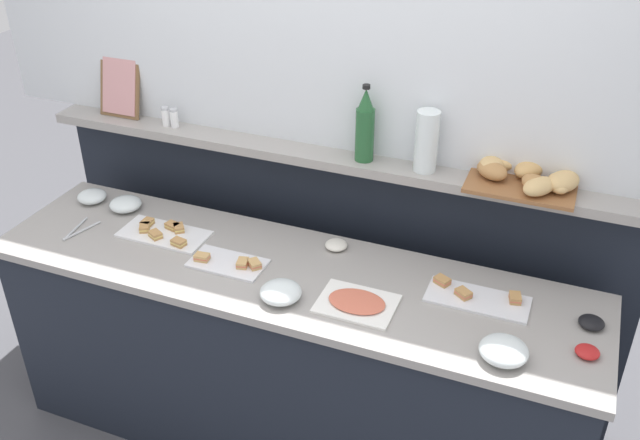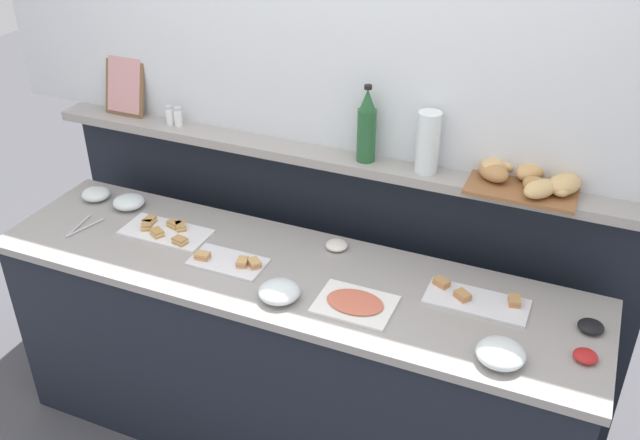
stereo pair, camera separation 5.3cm
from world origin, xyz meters
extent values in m
plane|color=#4C4C51|center=(0.00, 0.60, 0.00)|extent=(12.00, 12.00, 0.00)
cube|color=black|center=(0.00, 0.00, 0.44)|extent=(2.39, 0.59, 0.89)
cube|color=gray|center=(0.00, 0.00, 0.90)|extent=(2.43, 0.63, 0.03)
cube|color=black|center=(0.00, 0.49, 0.60)|extent=(2.62, 0.08, 1.20)
cube|color=gray|center=(0.00, 0.44, 1.22)|extent=(2.62, 0.22, 0.04)
cube|color=silver|center=(0.72, 0.09, 0.93)|extent=(0.37, 0.16, 0.01)
cube|color=#B7844C|center=(0.58, 0.13, 0.94)|extent=(0.07, 0.06, 0.01)
cube|color=#D1664C|center=(0.58, 0.13, 0.94)|extent=(0.07, 0.06, 0.01)
cube|color=#B7844C|center=(0.58, 0.13, 0.95)|extent=(0.07, 0.06, 0.01)
cube|color=#B7844C|center=(0.85, 0.12, 0.94)|extent=(0.05, 0.06, 0.01)
cube|color=#D1664C|center=(0.85, 0.12, 0.94)|extent=(0.05, 0.06, 0.01)
cube|color=#B7844C|center=(0.85, 0.12, 0.95)|extent=(0.05, 0.06, 0.01)
cube|color=#B7844C|center=(0.67, 0.08, 0.94)|extent=(0.07, 0.07, 0.01)
cube|color=#D1664C|center=(0.67, 0.08, 0.94)|extent=(0.07, 0.07, 0.01)
cube|color=#B7844C|center=(0.67, 0.08, 0.95)|extent=(0.07, 0.07, 0.01)
cube|color=white|center=(-0.58, 0.05, 0.93)|extent=(0.38, 0.18, 0.01)
cube|color=#B7844C|center=(-0.53, 0.09, 0.94)|extent=(0.07, 0.07, 0.01)
cube|color=#E5C666|center=(-0.53, 0.09, 0.94)|extent=(0.07, 0.07, 0.01)
cube|color=#B7844C|center=(-0.53, 0.09, 0.95)|extent=(0.07, 0.07, 0.01)
cube|color=#B7844C|center=(-0.60, 0.01, 0.94)|extent=(0.07, 0.06, 0.01)
cube|color=#E5C666|center=(-0.60, 0.01, 0.94)|extent=(0.07, 0.06, 0.01)
cube|color=#B7844C|center=(-0.60, 0.01, 0.95)|extent=(0.07, 0.06, 0.01)
cube|color=#B7844C|center=(-0.68, 0.07, 0.94)|extent=(0.04, 0.06, 0.01)
cube|color=#E5C666|center=(-0.68, 0.07, 0.94)|extent=(0.04, 0.06, 0.01)
cube|color=#B7844C|center=(-0.68, 0.07, 0.95)|extent=(0.04, 0.06, 0.01)
cube|color=#B7844C|center=(-0.57, 0.09, 0.94)|extent=(0.06, 0.05, 0.01)
cube|color=#E5C666|center=(-0.57, 0.09, 0.94)|extent=(0.06, 0.05, 0.01)
cube|color=#B7844C|center=(-0.57, 0.09, 0.95)|extent=(0.06, 0.05, 0.01)
cube|color=#B7844C|center=(-0.67, 0.04, 0.94)|extent=(0.06, 0.07, 0.01)
cube|color=#E5C666|center=(-0.67, 0.04, 0.94)|extent=(0.06, 0.07, 0.01)
cube|color=#B7844C|center=(-0.67, 0.04, 0.95)|extent=(0.06, 0.07, 0.01)
cube|color=#B7844C|center=(-0.48, -0.01, 0.94)|extent=(0.06, 0.05, 0.01)
cube|color=#E5C666|center=(-0.48, -0.01, 0.94)|extent=(0.06, 0.05, 0.01)
cube|color=#B7844C|center=(-0.48, -0.01, 0.95)|extent=(0.06, 0.05, 0.01)
cube|color=silver|center=(-0.23, -0.05, 0.93)|extent=(0.30, 0.16, 0.01)
cube|color=tan|center=(-0.33, -0.07, 0.94)|extent=(0.06, 0.05, 0.01)
cube|color=#D1664C|center=(-0.33, -0.07, 0.94)|extent=(0.06, 0.05, 0.01)
cube|color=tan|center=(-0.33, -0.07, 0.95)|extent=(0.06, 0.05, 0.01)
cube|color=tan|center=(-0.12, -0.03, 0.94)|extent=(0.07, 0.07, 0.01)
cube|color=#D1664C|center=(-0.12, -0.03, 0.94)|extent=(0.07, 0.07, 0.01)
cube|color=tan|center=(-0.12, -0.03, 0.95)|extent=(0.07, 0.07, 0.01)
cube|color=tan|center=(-0.17, -0.05, 0.94)|extent=(0.05, 0.06, 0.01)
cube|color=#D1664C|center=(-0.17, -0.05, 0.94)|extent=(0.05, 0.06, 0.01)
cube|color=tan|center=(-0.17, -0.05, 0.95)|extent=(0.05, 0.06, 0.01)
cube|color=white|center=(0.32, -0.10, 0.93)|extent=(0.28, 0.21, 0.01)
ellipsoid|color=#D1664C|center=(0.32, -0.10, 0.94)|extent=(0.21, 0.15, 0.01)
ellipsoid|color=silver|center=(0.86, -0.19, 0.95)|extent=(0.16, 0.16, 0.06)
ellipsoid|color=white|center=(0.86, -0.19, 0.94)|extent=(0.13, 0.13, 0.04)
ellipsoid|color=silver|center=(-1.04, 0.17, 0.95)|extent=(0.13, 0.13, 0.05)
ellipsoid|color=#BF4C3F|center=(-1.04, 0.17, 0.94)|extent=(0.10, 0.10, 0.03)
ellipsoid|color=silver|center=(-0.86, 0.17, 0.95)|extent=(0.14, 0.14, 0.06)
ellipsoid|color=white|center=(-0.86, 0.17, 0.94)|extent=(0.11, 0.11, 0.03)
ellipsoid|color=silver|center=(0.06, -0.17, 0.95)|extent=(0.15, 0.15, 0.06)
ellipsoid|color=#F28C4C|center=(0.06, -0.17, 0.94)|extent=(0.12, 0.12, 0.04)
ellipsoid|color=red|center=(1.11, -0.07, 0.93)|extent=(0.08, 0.08, 0.03)
ellipsoid|color=black|center=(1.12, 0.09, 0.94)|extent=(0.09, 0.09, 0.03)
ellipsoid|color=silver|center=(0.12, 0.22, 0.94)|extent=(0.09, 0.09, 0.03)
cylinder|color=#B7BABF|center=(-0.96, -0.05, 0.93)|extent=(0.03, 0.18, 0.01)
cylinder|color=#B7BABF|center=(-0.92, -0.06, 0.93)|extent=(0.06, 0.18, 0.01)
sphere|color=#B7BABF|center=(-0.94, -0.14, 0.93)|extent=(0.01, 0.01, 0.01)
cylinder|color=#23562D|center=(0.17, 0.41, 1.35)|extent=(0.08, 0.08, 0.22)
cone|color=#23562D|center=(0.17, 0.41, 1.50)|extent=(0.06, 0.06, 0.08)
cylinder|color=black|center=(0.17, 0.41, 1.55)|extent=(0.03, 0.03, 0.02)
cylinder|color=white|center=(-0.76, 0.41, 1.28)|extent=(0.03, 0.03, 0.08)
cylinder|color=#B7BABF|center=(-0.76, 0.41, 1.32)|extent=(0.03, 0.03, 0.01)
cylinder|color=white|center=(-0.72, 0.41, 1.28)|extent=(0.03, 0.03, 0.08)
cylinder|color=#B7BABF|center=(-0.72, 0.41, 1.32)|extent=(0.03, 0.03, 0.01)
cube|color=brown|center=(0.79, 0.41, 1.25)|extent=(0.40, 0.26, 0.02)
ellipsoid|color=tan|center=(0.93, 0.41, 1.29)|extent=(0.15, 0.17, 0.07)
ellipsoid|color=tan|center=(0.67, 0.44, 1.29)|extent=(0.11, 0.14, 0.07)
ellipsoid|color=#AD7A47|center=(0.84, 0.37, 1.29)|extent=(0.15, 0.14, 0.06)
ellipsoid|color=tan|center=(0.85, 0.35, 1.29)|extent=(0.15, 0.17, 0.06)
ellipsoid|color=tan|center=(0.92, 0.41, 1.28)|extent=(0.11, 0.15, 0.06)
ellipsoid|color=#AD7A47|center=(0.67, 0.41, 1.29)|extent=(0.16, 0.15, 0.06)
ellipsoid|color=tan|center=(0.80, 0.48, 1.29)|extent=(0.15, 0.17, 0.06)
ellipsoid|color=tan|center=(0.69, 0.50, 1.29)|extent=(0.14, 0.13, 0.06)
cube|color=brown|center=(-1.02, 0.45, 1.38)|extent=(0.20, 0.08, 0.28)
cube|color=#CC8C8C|center=(-1.02, 0.45, 1.38)|extent=(0.17, 0.07, 0.25)
cylinder|color=silver|center=(0.42, 0.41, 1.36)|extent=(0.09, 0.09, 0.25)
camera|label=1|loc=(0.95, -2.02, 2.48)|focal=39.37mm
camera|label=2|loc=(1.00, -2.00, 2.48)|focal=39.37mm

